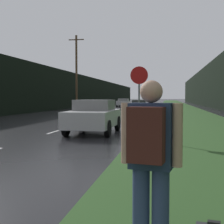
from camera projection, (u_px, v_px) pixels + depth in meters
name	position (u px, v px, depth m)	size (l,w,h in m)	color
grass_verge	(180.00, 110.00, 40.78)	(6.00, 240.00, 0.02)	#2D5123
lane_stripe_c	(59.00, 130.00, 15.66)	(0.12, 3.00, 0.01)	silver
lane_stripe_d	(92.00, 120.00, 22.55)	(0.12, 3.00, 0.01)	silver
lane_stripe_e	(110.00, 115.00, 29.43)	(0.12, 3.00, 0.01)	silver
lane_stripe_f	(120.00, 112.00, 36.31)	(0.12, 3.00, 0.01)	silver
treeline_far_side	(77.00, 91.00, 53.46)	(2.00, 140.00, 5.49)	black
treeline_near_side	(216.00, 85.00, 49.40)	(2.00, 140.00, 7.25)	black
utility_pole_far	(76.00, 72.00, 36.19)	(1.80, 0.24, 8.83)	#4C3823
stop_sign	(139.00, 94.00, 12.35)	(0.70, 0.07, 2.89)	slate
hitchhiker_with_backpack	(150.00, 158.00, 3.17)	(0.63, 0.49, 1.84)	navy
car_passing_near	(94.00, 116.00, 14.55)	(2.04, 4.21, 1.55)	#BCBCBC
car_passing_far	(139.00, 105.00, 37.81)	(1.97, 4.69, 1.34)	#4C514C
car_oncoming	(124.00, 103.00, 53.19)	(2.05, 4.07, 1.44)	#BCBCBC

